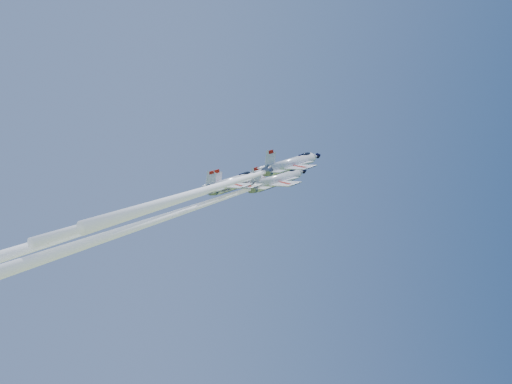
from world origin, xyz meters
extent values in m
cylinder|color=silver|center=(5.46, 5.62, 88.48)|extent=(5.62, 7.61, 13.20)
cone|color=silver|center=(11.62, 9.45, 91.47)|extent=(3.38, 3.59, 3.40)
cone|color=black|center=(13.06, 10.34, 92.16)|extent=(1.70, 1.81, 1.71)
cone|color=slate|center=(-0.22, 2.08, 85.73)|extent=(3.13, 3.14, 2.30)
ellipsoid|color=black|center=(9.29, 7.81, 91.12)|extent=(3.44, 2.93, 2.41)
cube|color=black|center=(7.93, 6.90, 90.74)|extent=(1.14, 0.87, 0.80)
cube|color=silver|center=(4.48, 5.07, 87.73)|extent=(9.65, 10.66, 3.80)
cube|color=silver|center=(6.70, 8.03, 89.51)|extent=(3.64, 2.90, 1.72)
cube|color=silver|center=(8.31, 5.85, 88.99)|extent=(3.64, 2.90, 1.72)
cube|color=silver|center=(0.62, 2.63, 86.03)|extent=(5.16, 5.78, 2.04)
cube|color=silver|center=(0.51, 2.12, 87.81)|extent=(2.86, 2.65, 4.04)
cube|color=#A81608|center=(0.46, 1.72, 89.28)|extent=(1.28, 1.03, 1.09)
cube|color=black|center=(5.67, 5.99, 87.56)|extent=(9.06, 5.93, 4.44)
sphere|color=white|center=(-0.44, 1.94, 85.63)|extent=(1.18, 1.24, 1.11)
cone|color=white|center=(-22.02, -11.48, 75.18)|extent=(14.19, 23.12, 51.27)
cylinder|color=silver|center=(-2.21, 4.20, 87.21)|extent=(5.42, 7.34, 12.73)
cone|color=silver|center=(3.73, 7.90, 90.08)|extent=(3.26, 3.46, 3.28)
cone|color=black|center=(5.11, 8.76, 90.75)|extent=(1.64, 1.74, 1.64)
cone|color=slate|center=(-7.69, 0.79, 84.55)|extent=(3.01, 3.02, 2.22)
ellipsoid|color=black|center=(1.48, 6.32, 89.74)|extent=(3.32, 2.82, 2.32)
cube|color=black|center=(0.17, 5.44, 89.38)|extent=(1.10, 0.84, 0.77)
cube|color=silver|center=(-3.16, 3.68, 86.48)|extent=(9.30, 10.28, 3.66)
cube|color=silver|center=(-1.02, 6.53, 88.20)|extent=(3.51, 2.80, 1.66)
cube|color=silver|center=(0.53, 4.43, 87.69)|extent=(3.51, 2.80, 1.66)
cube|color=silver|center=(-6.88, 1.32, 84.84)|extent=(4.97, 5.57, 1.96)
cube|color=silver|center=(-6.99, 0.83, 86.55)|extent=(2.76, 2.56, 3.89)
cube|color=#A81608|center=(-7.04, 0.45, 87.98)|extent=(1.24, 0.99, 1.05)
cube|color=black|center=(-2.01, 4.57, 86.32)|extent=(8.73, 5.72, 4.28)
sphere|color=white|center=(-7.90, 0.66, 84.45)|extent=(1.14, 1.20, 1.07)
cone|color=white|center=(-28.98, -12.46, 74.24)|extent=(13.83, 22.56, 50.08)
cylinder|color=silver|center=(5.18, -3.95, 89.00)|extent=(5.26, 7.12, 12.35)
cone|color=silver|center=(10.95, -0.36, 91.80)|extent=(3.16, 3.36, 3.18)
cone|color=black|center=(12.29, 0.47, 92.44)|extent=(1.59, 1.69, 1.60)
cone|color=slate|center=(-0.14, -7.26, 86.43)|extent=(2.92, 2.93, 2.15)
ellipsoid|color=black|center=(8.77, -1.89, 91.47)|extent=(3.22, 2.74, 2.25)
cube|color=black|center=(7.49, -2.75, 91.11)|extent=(1.07, 0.82, 0.75)
cube|color=silver|center=(4.26, -4.46, 88.30)|extent=(9.03, 9.97, 3.56)
cube|color=silver|center=(6.34, -1.69, 89.97)|extent=(3.40, 2.72, 1.61)
cube|color=silver|center=(7.85, -3.73, 89.47)|extent=(3.40, 2.72, 1.61)
cube|color=silver|center=(0.66, -6.74, 86.71)|extent=(4.82, 5.41, 1.90)
cube|color=silver|center=(0.55, -7.22, 88.37)|extent=(2.68, 2.48, 3.78)
cube|color=#A81608|center=(0.50, -7.59, 89.75)|extent=(1.20, 0.96, 1.02)
cube|color=black|center=(5.38, -3.60, 88.14)|extent=(8.48, 5.55, 4.15)
sphere|color=white|center=(-0.34, -7.39, 86.33)|extent=(1.11, 1.16, 1.04)
cone|color=white|center=(-14.12, -15.96, 79.66)|extent=(9.90, 15.57, 33.20)
cylinder|color=silver|center=(-4.74, -0.99, 85.79)|extent=(4.58, 6.21, 10.76)
cone|color=silver|center=(0.29, 2.14, 88.22)|extent=(2.75, 2.92, 2.77)
cone|color=black|center=(1.45, 2.87, 88.78)|extent=(1.39, 1.47, 1.39)
cone|color=slate|center=(-9.37, -3.87, 83.54)|extent=(2.55, 2.56, 1.87)
ellipsoid|color=black|center=(-1.61, 0.80, 87.93)|extent=(2.81, 2.39, 1.96)
cube|color=black|center=(-2.72, 0.06, 87.62)|extent=(0.93, 0.71, 0.65)
cube|color=silver|center=(-5.54, -1.43, 85.17)|extent=(7.87, 8.69, 3.10)
cube|color=silver|center=(-3.73, 0.98, 86.63)|extent=(2.97, 2.37, 1.40)
cube|color=silver|center=(-2.41, -0.80, 86.20)|extent=(2.97, 2.37, 1.40)
cube|color=silver|center=(-8.68, -3.42, 83.79)|extent=(4.20, 4.71, 1.66)
cube|color=silver|center=(-8.78, -3.84, 85.23)|extent=(2.33, 2.16, 3.29)
cube|color=#A81608|center=(-8.82, -4.16, 86.44)|extent=(1.05, 0.84, 0.89)
cube|color=black|center=(-4.57, -0.68, 85.04)|extent=(7.39, 4.84, 3.62)
sphere|color=white|center=(-9.55, -3.98, 83.46)|extent=(0.97, 1.01, 0.90)
cone|color=white|center=(-21.77, -11.59, 77.54)|extent=(8.74, 13.77, 29.42)
camera|label=1|loc=(-25.20, -94.49, 61.77)|focal=40.00mm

